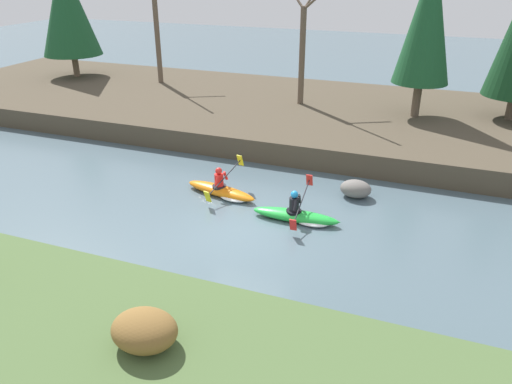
% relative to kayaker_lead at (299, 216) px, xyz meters
% --- Properties ---
extents(ground_plane, '(90.00, 90.00, 0.00)m').
position_rel_kayaker_lead_xyz_m(ground_plane, '(-1.40, -1.23, -0.20)').
color(ground_plane, '#4C606B').
extents(riverbank_far, '(44.00, 11.32, 0.91)m').
position_rel_kayaker_lead_xyz_m(riverbank_far, '(-1.40, 9.70, 0.26)').
color(riverbank_far, '#4C4233').
rests_on(riverbank_far, ground).
extents(conifer_tree_far_left, '(3.34, 3.34, 6.59)m').
position_rel_kayaker_lead_xyz_m(conifer_tree_far_left, '(-17.13, 11.17, 4.63)').
color(conifer_tree_far_left, brown).
rests_on(conifer_tree_far_left, riverbank_far).
extents(conifer_tree_left, '(2.40, 2.40, 6.87)m').
position_rel_kayaker_lead_xyz_m(conifer_tree_left, '(2.51, 9.72, 4.88)').
color(conifer_tree_left, brown).
rests_on(conifer_tree_left, riverbank_far).
extents(bare_tree_upstream, '(3.43, 3.38, 6.20)m').
position_rel_kayaker_lead_xyz_m(bare_tree_upstream, '(-11.55, 11.59, 3.64)').
color(bare_tree_upstream, brown).
rests_on(bare_tree_upstream, riverbank_far).
extents(bare_tree_mid_upstream, '(3.29, 3.25, 5.95)m').
position_rel_kayaker_lead_xyz_m(bare_tree_mid_upstream, '(-2.86, 10.03, 3.52)').
color(bare_tree_mid_upstream, brown).
rests_on(bare_tree_mid_upstream, riverbank_far).
extents(shrub_clump_second, '(1.26, 1.05, 0.68)m').
position_rel_kayaker_lead_xyz_m(shrub_clump_second, '(-0.86, -7.16, 1.03)').
color(shrub_clump_second, brown).
rests_on(shrub_clump_second, riverbank_near).
extents(kayaker_lead, '(2.78, 2.07, 1.20)m').
position_rel_kayaker_lead_xyz_m(kayaker_lead, '(0.00, 0.00, 0.00)').
color(kayaker_lead, green).
rests_on(kayaker_lead, ground).
extents(kayaker_middle, '(2.79, 2.06, 1.20)m').
position_rel_kayaker_lead_xyz_m(kayaker_middle, '(-2.91, 0.82, 0.00)').
color(kayaker_middle, orange).
rests_on(kayaker_middle, ground).
extents(boulder_midstream, '(1.05, 0.82, 0.59)m').
position_rel_kayaker_lead_xyz_m(boulder_midstream, '(1.30, 2.35, 0.10)').
color(boulder_midstream, slate).
rests_on(boulder_midstream, ground).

